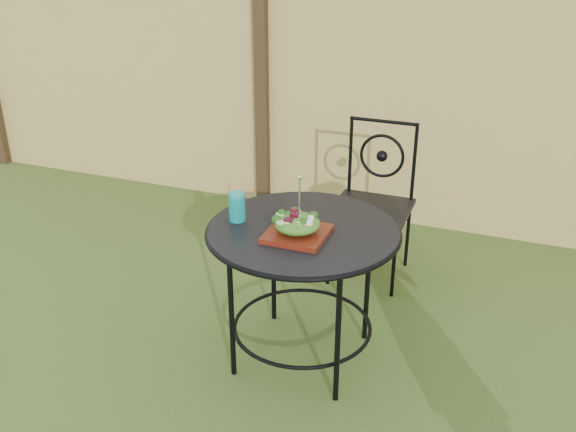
% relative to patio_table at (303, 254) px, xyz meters
% --- Properties ---
extents(ground, '(60.00, 60.00, 0.00)m').
position_rel_patio_table_xyz_m(ground, '(0.35, -0.40, -0.59)').
color(ground, '#204115').
rests_on(ground, ground).
extents(fence, '(8.00, 0.12, 1.90)m').
position_rel_patio_table_xyz_m(fence, '(0.35, 1.79, 0.36)').
color(fence, '#E9CD73').
rests_on(fence, ground).
extents(patio_table, '(0.92, 0.92, 0.72)m').
position_rel_patio_table_xyz_m(patio_table, '(0.00, 0.00, 0.00)').
color(patio_table, black).
rests_on(patio_table, ground).
extents(patio_chair, '(0.46, 0.46, 0.95)m').
position_rel_patio_table_xyz_m(patio_chair, '(0.10, 0.99, -0.08)').
color(patio_chair, black).
rests_on(patio_chair, ground).
extents(salad_plate, '(0.27, 0.27, 0.02)m').
position_rel_patio_table_xyz_m(salad_plate, '(0.00, -0.09, 0.15)').
color(salad_plate, '#4E170B').
rests_on(salad_plate, patio_table).
extents(salad, '(0.21, 0.21, 0.08)m').
position_rel_patio_table_xyz_m(salad, '(0.00, -0.09, 0.20)').
color(salad, '#235614').
rests_on(salad, salad_plate).
extents(fork, '(0.01, 0.01, 0.18)m').
position_rel_patio_table_xyz_m(fork, '(0.01, -0.09, 0.33)').
color(fork, silver).
rests_on(fork, salad).
extents(drinking_glass, '(0.08, 0.08, 0.14)m').
position_rel_patio_table_xyz_m(drinking_glass, '(-0.33, -0.03, 0.21)').
color(drinking_glass, '#0C9391').
rests_on(drinking_glass, patio_table).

